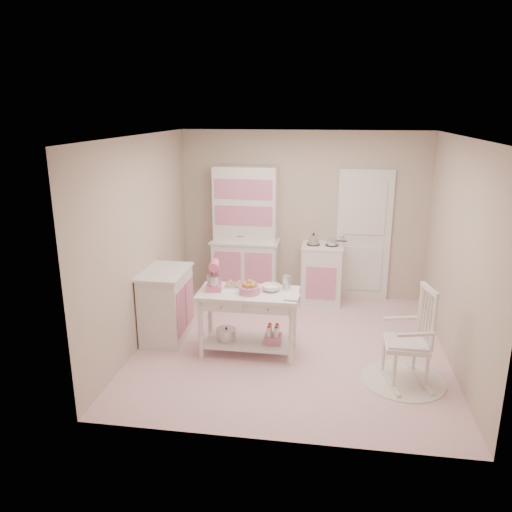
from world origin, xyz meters
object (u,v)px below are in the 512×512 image
(hutch, at_px, (245,233))
(rocking_chair, at_px, (407,335))
(base_cabinet, at_px, (166,304))
(work_table, at_px, (249,323))
(stove, at_px, (321,274))
(stand_mixer, at_px, (214,276))
(bread_basket, at_px, (249,290))

(hutch, relative_size, rocking_chair, 1.89)
(base_cabinet, bearing_deg, hutch, 64.87)
(rocking_chair, distance_m, work_table, 1.86)
(hutch, height_order, base_cabinet, hutch)
(hutch, relative_size, stove, 2.26)
(stove, distance_m, rocking_chair, 2.46)
(base_cabinet, relative_size, rocking_chair, 0.84)
(base_cabinet, xyz_separation_m, work_table, (1.13, -0.27, -0.06))
(stand_mixer, bearing_deg, rocking_chair, -19.07)
(rocking_chair, relative_size, work_table, 0.92)
(rocking_chair, xyz_separation_m, work_table, (-1.81, 0.41, -0.15))
(work_table, height_order, stand_mixer, stand_mixer)
(bread_basket, bearing_deg, rocking_chair, -11.34)
(hutch, xyz_separation_m, bread_basket, (0.39, -1.95, -0.19))
(base_cabinet, relative_size, work_table, 0.77)
(rocking_chair, bearing_deg, work_table, 153.19)
(stove, height_order, rocking_chair, rocking_chair)
(stove, xyz_separation_m, stand_mixer, (-1.25, -1.83, 0.51))
(stove, distance_m, bread_basket, 2.10)
(base_cabinet, height_order, stand_mixer, stand_mixer)
(work_table, bearing_deg, stove, 65.77)
(base_cabinet, distance_m, bread_basket, 1.26)
(base_cabinet, distance_m, work_table, 1.16)
(rocking_chair, height_order, work_table, rocking_chair)
(hutch, xyz_separation_m, stand_mixer, (-0.05, -1.88, -0.07))
(work_table, bearing_deg, rocking_chair, -12.74)
(work_table, xyz_separation_m, bread_basket, (0.02, -0.05, 0.45))
(hutch, distance_m, bread_basket, 2.00)
(base_cabinet, distance_m, rocking_chair, 3.02)
(rocking_chair, bearing_deg, stand_mixer, 155.03)
(hutch, xyz_separation_m, work_table, (0.37, -1.90, -0.64))
(stove, distance_m, base_cabinet, 2.52)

